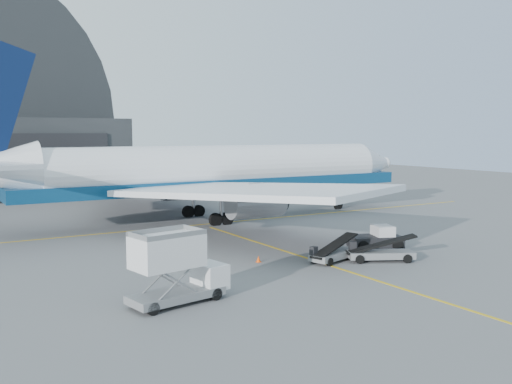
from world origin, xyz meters
TOP-DOWN VIEW (x-y plane):
  - ground at (0.00, 0.00)m, footprint 200.00×200.00m
  - taxi_lines at (0.00, 12.67)m, footprint 80.00×42.12m
  - distant_bldg_a at (38.00, 72.00)m, footprint 14.00×8.00m
  - distant_bldg_b at (55.00, 68.00)m, footprint 8.00×6.00m
  - airliner at (1.65, 22.27)m, footprint 55.60×53.91m
  - catering_truck at (-13.62, -5.03)m, footprint 6.25×3.20m
  - pushback_tug at (7.42, 0.86)m, footprint 4.93×3.81m
  - belt_loader_a at (1.22, -1.06)m, footprint 5.06×2.84m
  - belt_loader_b at (4.26, -2.89)m, footprint 5.30×3.85m
  - traffic_cone at (-3.99, 1.59)m, footprint 0.35×0.35m

SIDE VIEW (x-z plane):
  - ground at x=0.00m, z-range 0.00..0.00m
  - distant_bldg_a at x=38.00m, z-range -2.00..2.00m
  - distant_bldg_b at x=55.00m, z-range -1.40..1.40m
  - taxi_lines at x=0.00m, z-range 0.00..0.02m
  - traffic_cone at x=-3.99m, z-range -0.01..0.49m
  - belt_loader_a at x=1.22m, z-range -0.36..1.53m
  - belt_loader_b at x=4.26m, z-range -0.39..1.66m
  - pushback_tug at x=7.42m, z-range -0.25..1.77m
  - catering_truck at x=-13.62m, z-range 0.03..4.12m
  - airliner at x=1.65m, z-range -4.30..15.21m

